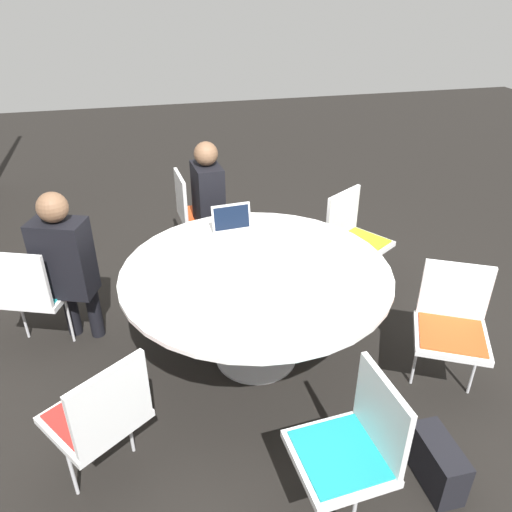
% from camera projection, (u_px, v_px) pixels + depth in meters
% --- Properties ---
extents(ground_plane, '(16.00, 16.00, 0.00)m').
position_uv_depth(ground_plane, '(256.00, 357.00, 3.58)').
color(ground_plane, black).
extents(conference_table, '(1.75, 1.75, 0.73)m').
position_uv_depth(conference_table, '(256.00, 284.00, 3.27)').
color(conference_table, '#B7B7BC').
rests_on(conference_table, ground_plane).
extents(chair_0, '(0.48, 0.46, 0.84)m').
position_uv_depth(chair_0, '(196.00, 209.00, 4.59)').
color(chair_0, white).
rests_on(chair_0, ground_plane).
extents(chair_1, '(0.55, 0.56, 0.84)m').
position_uv_depth(chair_1, '(32.00, 288.00, 3.44)').
color(chair_1, white).
rests_on(chair_1, ground_plane).
extents(chair_2, '(0.60, 0.60, 0.84)m').
position_uv_depth(chair_2, '(100.00, 413.00, 2.47)').
color(chair_2, white).
rests_on(chair_2, ground_plane).
extents(chair_3, '(0.47, 0.46, 0.84)m').
position_uv_depth(chair_3, '(353.00, 443.00, 2.31)').
color(chair_3, white).
rests_on(chair_3, ground_plane).
extents(chair_4, '(0.58, 0.58, 0.84)m').
position_uv_depth(chair_4, '(452.00, 321.00, 3.12)').
color(chair_4, white).
rests_on(chair_4, ground_plane).
extents(chair_5, '(0.59, 0.60, 0.84)m').
position_uv_depth(chair_5, '(354.00, 234.00, 4.15)').
color(chair_5, white).
rests_on(chair_5, ground_plane).
extents(person_0, '(0.38, 0.28, 1.19)m').
position_uv_depth(person_0, '(210.00, 198.00, 4.31)').
color(person_0, black).
rests_on(person_0, ground_plane).
extents(person_1, '(0.34, 0.41, 1.19)m').
position_uv_depth(person_1, '(65.00, 260.00, 3.39)').
color(person_1, black).
rests_on(person_1, ground_plane).
extents(laptop, '(0.28, 0.31, 0.21)m').
position_uv_depth(laptop, '(234.00, 229.00, 3.60)').
color(laptop, silver).
rests_on(laptop, conference_table).
extents(handbag, '(0.36, 0.16, 0.28)m').
position_uv_depth(handbag, '(437.00, 463.00, 2.64)').
color(handbag, black).
rests_on(handbag, ground_plane).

